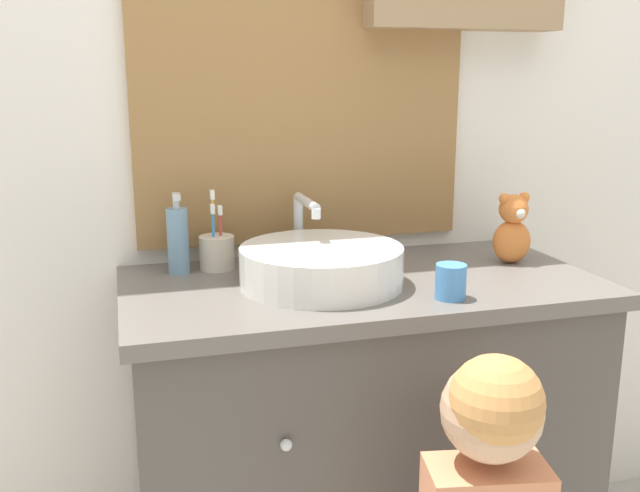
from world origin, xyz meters
name	(u,v)px	position (x,y,z in m)	size (l,w,h in m)	color
wall_back	(332,91)	(0.02, 0.62, 1.29)	(3.20, 0.18, 2.50)	silver
vanity_counter	(359,447)	(0.00, 0.32, 0.43)	(1.10, 0.56, 0.87)	#4C4742
sink_basin	(321,264)	(-0.10, 0.31, 0.91)	(0.37, 0.43, 0.18)	white
toothbrush_holder	(217,251)	(-0.31, 0.51, 0.91)	(0.09, 0.09, 0.19)	beige
soap_dispenser	(178,240)	(-0.40, 0.50, 0.95)	(0.05, 0.05, 0.20)	#6B93B2
teddy_bear	(512,230)	(0.41, 0.37, 0.95)	(0.10, 0.08, 0.18)	orange
drinking_cup	(451,282)	(0.13, 0.14, 0.90)	(0.07, 0.07, 0.08)	#4789D1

